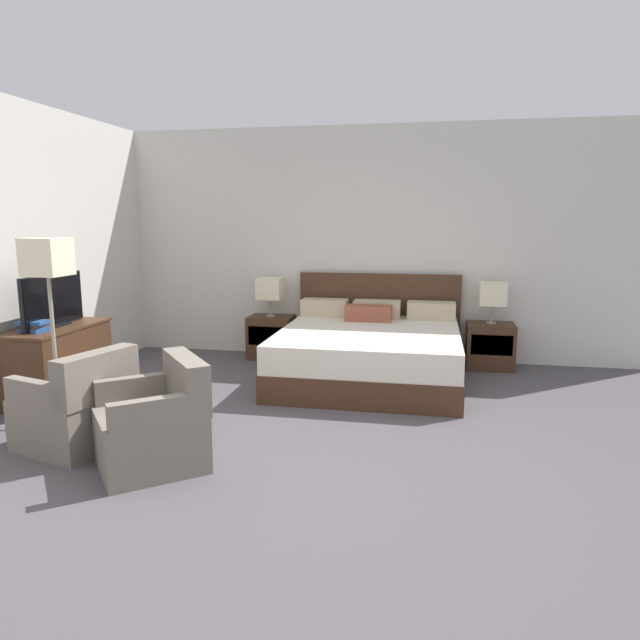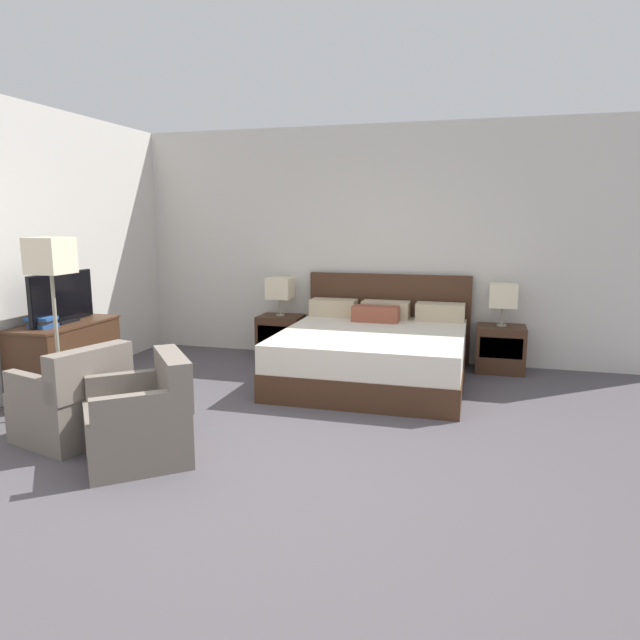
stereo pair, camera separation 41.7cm
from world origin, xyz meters
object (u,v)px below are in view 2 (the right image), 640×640
at_px(bed, 374,352).
at_px(table_lamp_left, 280,288).
at_px(tv, 62,298).
at_px(armchair_by_window, 74,404).
at_px(book_blue_cover, 41,322).
at_px(table_lamp_right, 503,296).
at_px(armchair_companion, 142,421).
at_px(book_red_cover, 43,326).
at_px(nightstand_right, 500,349).
at_px(floor_lamp, 51,269).
at_px(book_small_top, 41,319).
at_px(nightstand_left, 281,336).
at_px(dresser, 66,356).

bearing_deg(bed, table_lamp_left, 150.74).
relative_size(tv, armchair_by_window, 1.01).
xyz_separation_m(book_blue_cover, armchair_by_window, (0.92, -0.76, -0.48)).
relative_size(bed, table_lamp_left, 4.31).
height_order(table_lamp_right, tv, tv).
bearing_deg(armchair_companion, tv, 143.00).
bearing_deg(book_red_cover, nightstand_right, 28.22).
height_order(bed, floor_lamp, floor_lamp).
height_order(nightstand_right, book_red_cover, book_red_cover).
distance_m(book_red_cover, book_small_top, 0.07).
bearing_deg(nightstand_left, book_red_cover, -124.74).
distance_m(bed, book_red_cover, 3.28).
height_order(bed, armchair_by_window, bed).
distance_m(dresser, tv, 0.58).
bearing_deg(table_lamp_left, dresser, -128.38).
relative_size(book_red_cover, book_blue_cover, 0.98).
bearing_deg(book_red_cover, table_lamp_right, 28.24).
bearing_deg(armchair_companion, book_red_cover, 149.72).
bearing_deg(floor_lamp, table_lamp_right, 34.48).
bearing_deg(armchair_by_window, armchair_companion, -15.36).
xyz_separation_m(nightstand_right, book_blue_cover, (-4.22, -2.25, 0.50)).
relative_size(table_lamp_left, floor_lamp, 0.30).
height_order(book_red_cover, floor_lamp, floor_lamp).
bearing_deg(armchair_by_window, tv, 131.21).
xyz_separation_m(table_lamp_left, book_red_cover, (-1.56, -2.26, -0.14)).
bearing_deg(table_lamp_left, tv, -128.42).
relative_size(table_lamp_left, tv, 0.55).
xyz_separation_m(nightstand_right, floor_lamp, (-3.77, -2.59, 1.03)).
bearing_deg(floor_lamp, book_blue_cover, 143.23).
height_order(table_lamp_left, floor_lamp, floor_lamp).
xyz_separation_m(bed, armchair_by_window, (-1.97, -2.27, -0.02)).
distance_m(bed, book_blue_cover, 3.30).
bearing_deg(nightstand_right, bed, -150.82).
xyz_separation_m(bed, dresser, (-2.89, -1.24, 0.06)).
bearing_deg(book_red_cover, armchair_by_window, -39.88).
bearing_deg(book_red_cover, floor_lamp, -37.92).
distance_m(table_lamp_right, dresser, 4.68).
xyz_separation_m(tv, armchair_by_window, (0.91, -1.04, -0.66)).
bearing_deg(book_small_top, armchair_by_window, -39.37).
distance_m(nightstand_right, armchair_companion, 4.11).
height_order(nightstand_right, tv, tv).
xyz_separation_m(table_lamp_right, book_red_cover, (-4.20, -2.26, -0.14)).
bearing_deg(armchair_by_window, dresser, 131.44).
relative_size(table_lamp_left, armchair_by_window, 0.56).
height_order(book_blue_cover, armchair_by_window, book_blue_cover).
bearing_deg(floor_lamp, tv, 125.06).
height_order(dresser, book_small_top, book_small_top).
height_order(armchair_by_window, floor_lamp, floor_lamp).
bearing_deg(tv, armchair_companion, -37.00).
distance_m(nightstand_left, book_small_top, 2.80).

